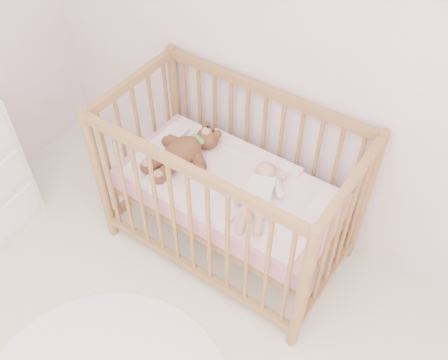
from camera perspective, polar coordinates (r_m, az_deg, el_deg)
The scene contains 6 objects.
wall_back at distance 2.39m, azimuth 13.94°, elevation 14.96°, with size 4.00×0.02×2.70m, color white.
crib at distance 2.78m, azimuth 0.59°, elevation -1.07°, with size 1.36×0.76×1.00m, color #996D41, non-canonical shape.
mattress at distance 2.79m, azimuth 0.58°, elevation -1.28°, with size 1.22×0.62×0.13m, color pink.
blanket at distance 2.74m, azimuth 0.59°, elevation -0.23°, with size 1.10×0.58×0.06m, color #EFA4BF, non-canonical shape.
baby at distance 2.60m, azimuth 4.09°, elevation -1.24°, with size 0.25×0.51×0.12m, color silver, non-canonical shape.
teddy_bear at distance 2.79m, azimuth -4.77°, elevation 3.29°, with size 0.37×0.53×0.15m, color brown, non-canonical shape.
Camera 1 is at (0.67, 0.05, 2.56)m, focal length 40.00 mm.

